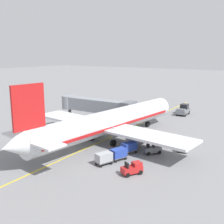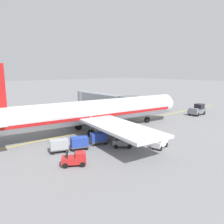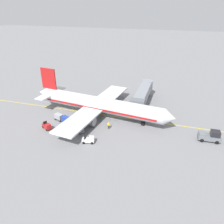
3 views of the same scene
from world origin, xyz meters
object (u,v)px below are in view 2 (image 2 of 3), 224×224
object	(u,v)px
baggage_tug_spare	(160,142)
baggage_cart_third_in_train	(59,145)
ground_crew_wing_walker	(135,128)
baggage_tug_trailing	(123,142)
baggage_tug_lead	(75,159)
parked_airliner	(94,112)
jet_bridge	(103,100)
pushback_tractor	(197,110)
baggage_cart_second_in_train	(79,142)
baggage_cart_front	(99,137)

from	to	relation	value
baggage_tug_spare	baggage_cart_third_in_train	xyz separation A→B (m)	(-6.82, -10.64, 0.24)
baggage_cart_third_in_train	ground_crew_wing_walker	bearing A→B (deg)	88.77
baggage_tug_trailing	baggage_tug_spare	xyz separation A→B (m)	(3.21, 3.48, 0.00)
baggage_tug_spare	ground_crew_wing_walker	world-z (taller)	ground_crew_wing_walker
baggage_tug_lead	baggage_tug_trailing	distance (m)	7.73
parked_airliner	baggage_tug_spare	bearing A→B (deg)	9.71
jet_bridge	baggage_tug_trailing	world-z (taller)	jet_bridge
parked_airliner	pushback_tractor	world-z (taller)	parked_airliner
jet_bridge	pushback_tractor	distance (m)	21.24
baggage_tug_lead	pushback_tractor	bearing A→B (deg)	99.41
parked_airliner	ground_crew_wing_walker	world-z (taller)	parked_airliner
pushback_tractor	baggage_tug_spare	size ratio (longest dim) A/B	1.65
jet_bridge	pushback_tractor	size ratio (longest dim) A/B	3.97
parked_airliner	ground_crew_wing_walker	size ratio (longest dim) A/B	22.09
baggage_tug_lead	baggage_cart_second_in_train	xyz separation A→B (m)	(-3.77, 2.90, 0.24)
baggage_cart_third_in_train	baggage_tug_lead	bearing A→B (deg)	-6.53
baggage_tug_trailing	baggage_tug_lead	bearing A→B (deg)	-83.36
baggage_tug_trailing	baggage_cart_third_in_train	distance (m)	8.02
baggage_tug_spare	baggage_cart_second_in_train	distance (m)	10.26
ground_crew_wing_walker	baggage_cart_second_in_train	bearing A→B (deg)	-87.45
baggage_tug_lead	baggage_cart_third_in_train	bearing A→B (deg)	173.47
parked_airliner	ground_crew_wing_walker	xyz separation A→B (m)	(5.18, 4.20, -2.23)
baggage_tug_lead	jet_bridge	bearing A→B (deg)	135.86
baggage_tug_spare	baggage_tug_lead	bearing A→B (deg)	-101.73
baggage_tug_trailing	ground_crew_wing_walker	bearing A→B (deg)	120.49
baggage_cart_second_in_train	ground_crew_wing_walker	size ratio (longest dim) A/B	1.75
baggage_tug_trailing	baggage_cart_second_in_train	xyz separation A→B (m)	(-2.87, -4.78, 0.24)
baggage_tug_trailing	baggage_cart_third_in_train	size ratio (longest dim) A/B	0.91
pushback_tractor	baggage_cart_front	distance (m)	29.03
pushback_tractor	ground_crew_wing_walker	distance (m)	21.61
jet_bridge	baggage_cart_third_in_train	xyz separation A→B (m)	(14.46, -17.89, -2.51)
parked_airliner	baggage_tug_trailing	size ratio (longest dim) A/B	13.85
pushback_tractor	ground_crew_wing_walker	world-z (taller)	pushback_tractor
jet_bridge	baggage_cart_third_in_train	bearing A→B (deg)	-51.05
pushback_tractor	baggage_cart_second_in_train	bearing A→B (deg)	-86.40
pushback_tractor	baggage_tug_spare	world-z (taller)	pushback_tractor
jet_bridge	baggage_cart_second_in_train	world-z (taller)	jet_bridge
baggage_cart_third_in_train	baggage_tug_trailing	bearing A→B (deg)	63.21
baggage_cart_front	pushback_tractor	bearing A→B (deg)	93.86
pushback_tractor	baggage_cart_front	bearing A→B (deg)	-86.14
jet_bridge	baggage_tug_spare	distance (m)	22.65
baggage_tug_lead	baggage_cart_front	size ratio (longest dim) A/B	0.93
jet_bridge	parked_airliner	bearing A→B (deg)	-44.09
baggage_cart_front	ground_crew_wing_walker	xyz separation A→B (m)	(-0.40, 7.41, 0.00)
baggage_tug_trailing	ground_crew_wing_walker	distance (m)	6.58
parked_airliner	baggage_tug_lead	xyz separation A→B (m)	(9.41, -9.15, -2.47)
pushback_tractor	baggage_cart_second_in_train	world-z (taller)	pushback_tractor
baggage_cart_second_in_train	ground_crew_wing_walker	distance (m)	10.46
baggage_tug_spare	baggage_cart_third_in_train	world-z (taller)	baggage_tug_spare
baggage_cart_front	ground_crew_wing_walker	bearing A→B (deg)	93.10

